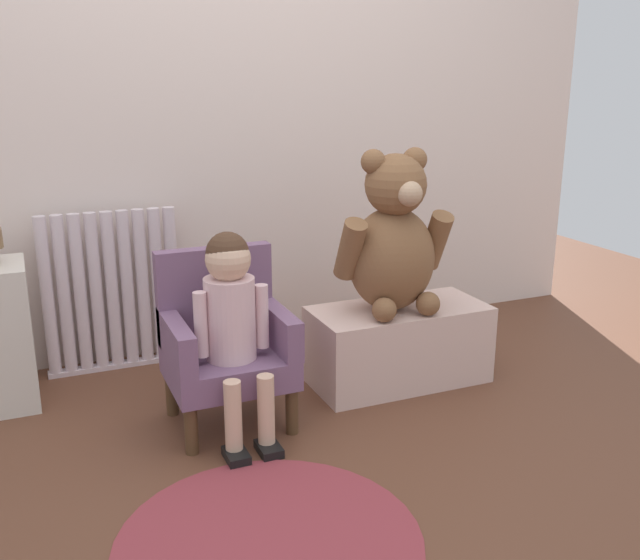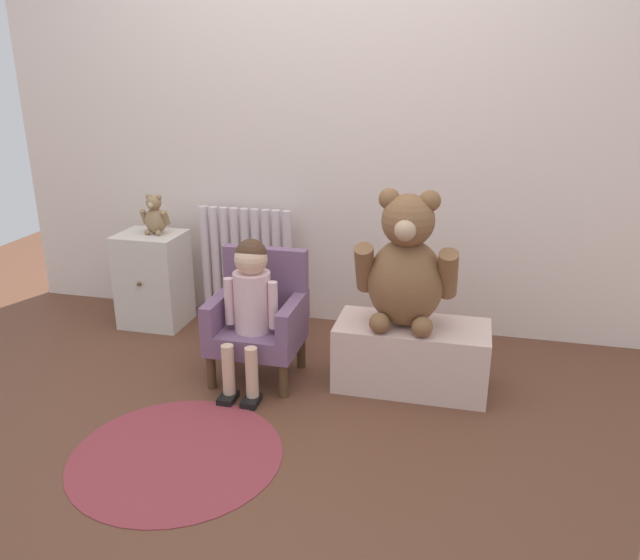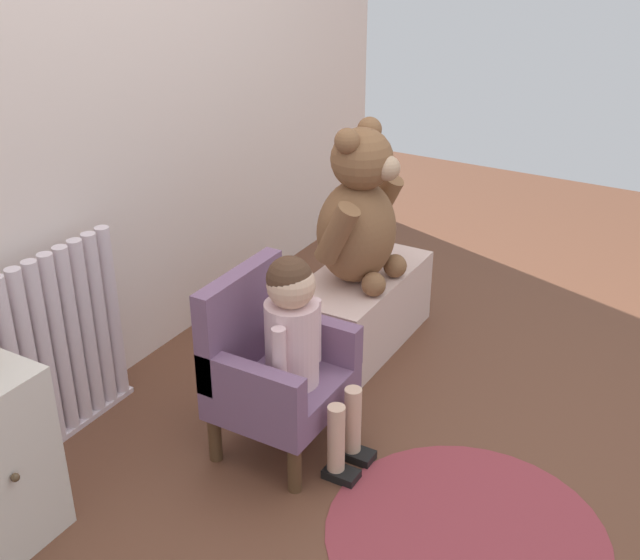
% 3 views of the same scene
% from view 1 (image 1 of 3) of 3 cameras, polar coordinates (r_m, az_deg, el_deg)
% --- Properties ---
extents(ground_plane, '(6.00, 6.00, 0.00)m').
position_cam_1_polar(ground_plane, '(2.21, 1.51, -16.27)').
color(ground_plane, brown).
extents(back_wall, '(3.80, 0.05, 2.40)m').
position_cam_1_polar(back_wall, '(3.12, -8.88, 16.20)').
color(back_wall, beige).
rests_on(back_wall, ground_plane).
extents(radiator, '(0.56, 0.05, 0.66)m').
position_cam_1_polar(radiator, '(3.03, -16.29, -0.94)').
color(radiator, silver).
rests_on(radiator, ground_plane).
extents(child_armchair, '(0.41, 0.37, 0.60)m').
position_cam_1_polar(child_armchair, '(2.51, -7.63, -4.91)').
color(child_armchair, '#735170').
rests_on(child_armchair, ground_plane).
extents(child_figure, '(0.25, 0.35, 0.70)m').
position_cam_1_polar(child_figure, '(2.36, -7.09, -2.20)').
color(child_figure, beige).
rests_on(child_figure, ground_plane).
extents(low_bench, '(0.69, 0.33, 0.31)m').
position_cam_1_polar(low_bench, '(2.86, 6.29, -5.15)').
color(low_bench, beige).
rests_on(low_bench, ground_plane).
extents(large_teddy_bear, '(0.45, 0.32, 0.62)m').
position_cam_1_polar(large_teddy_bear, '(2.70, 5.87, 3.11)').
color(large_teddy_bear, brown).
rests_on(large_teddy_bear, low_bench).
extents(floor_rug, '(0.82, 0.82, 0.01)m').
position_cam_1_polar(floor_rug, '(2.01, -4.09, -20.06)').
color(floor_rug, maroon).
rests_on(floor_rug, ground_plane).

